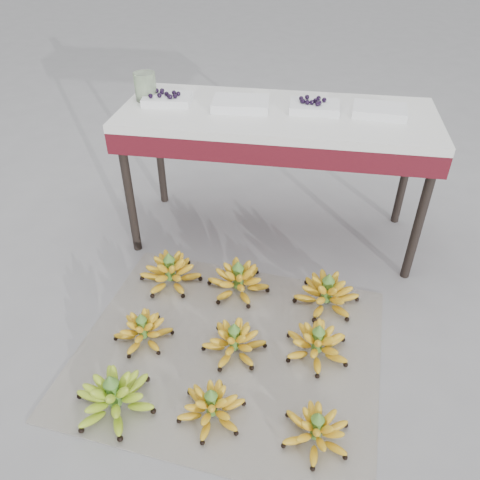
% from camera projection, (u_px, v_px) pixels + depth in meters
% --- Properties ---
extents(ground, '(60.00, 60.00, 0.00)m').
position_uv_depth(ground, '(240.00, 352.00, 1.98)').
color(ground, gray).
rests_on(ground, ground).
extents(newspaper_mat, '(1.35, 1.17, 0.01)m').
position_uv_depth(newspaper_mat, '(229.00, 350.00, 1.99)').
color(newspaper_mat, beige).
rests_on(newspaper_mat, ground).
extents(bunch_front_left, '(0.39, 0.39, 0.18)m').
position_uv_depth(bunch_front_left, '(114.00, 397.00, 1.73)').
color(bunch_front_left, '#87BA2A').
rests_on(bunch_front_left, newspaper_mat).
extents(bunch_front_center, '(0.32, 0.32, 0.15)m').
position_uv_depth(bunch_front_center, '(212.00, 406.00, 1.71)').
color(bunch_front_center, gold).
rests_on(bunch_front_center, newspaper_mat).
extents(bunch_front_right, '(0.31, 0.31, 0.15)m').
position_uv_depth(bunch_front_right, '(316.00, 430.00, 1.63)').
color(bunch_front_right, gold).
rests_on(bunch_front_right, newspaper_mat).
extents(bunch_mid_left, '(0.30, 0.30, 0.15)m').
position_uv_depth(bunch_mid_left, '(143.00, 330.00, 2.01)').
color(bunch_mid_left, gold).
rests_on(bunch_mid_left, newspaper_mat).
extents(bunch_mid_center, '(0.28, 0.28, 0.16)m').
position_uv_depth(bunch_mid_center, '(234.00, 341.00, 1.95)').
color(bunch_mid_center, gold).
rests_on(bunch_mid_center, newspaper_mat).
extents(bunch_mid_right, '(0.35, 0.35, 0.17)m').
position_uv_depth(bunch_mid_right, '(317.00, 344.00, 1.94)').
color(bunch_mid_right, gold).
rests_on(bunch_mid_right, newspaper_mat).
extents(bunch_back_left, '(0.34, 0.34, 0.18)m').
position_uv_depth(bunch_back_left, '(170.00, 272.00, 2.30)').
color(bunch_back_left, gold).
rests_on(bunch_back_left, newspaper_mat).
extents(bunch_back_center, '(0.39, 0.39, 0.18)m').
position_uv_depth(bunch_back_center, '(238.00, 280.00, 2.25)').
color(bunch_back_center, gold).
rests_on(bunch_back_center, newspaper_mat).
extents(bunch_back_right, '(0.35, 0.35, 0.18)m').
position_uv_depth(bunch_back_right, '(327.00, 293.00, 2.18)').
color(bunch_back_right, gold).
rests_on(bunch_back_right, newspaper_mat).
extents(vendor_table, '(1.52, 0.61, 0.73)m').
position_uv_depth(vendor_table, '(277.00, 127.00, 2.29)').
color(vendor_table, black).
rests_on(vendor_table, ground).
extents(tray_far_left, '(0.25, 0.19, 0.06)m').
position_uv_depth(tray_far_left, '(167.00, 99.00, 2.31)').
color(tray_far_left, silver).
rests_on(tray_far_left, vendor_table).
extents(tray_left, '(0.28, 0.21, 0.04)m').
position_uv_depth(tray_left, '(241.00, 104.00, 2.26)').
color(tray_left, silver).
rests_on(tray_left, vendor_table).
extents(tray_right, '(0.24, 0.17, 0.06)m').
position_uv_depth(tray_right, '(314.00, 106.00, 2.23)').
color(tray_right, silver).
rests_on(tray_right, vendor_table).
extents(tray_far_right, '(0.26, 0.20, 0.04)m').
position_uv_depth(tray_far_right, '(380.00, 111.00, 2.19)').
color(tray_far_right, silver).
rests_on(tray_far_right, vendor_table).
extents(glass_jar, '(0.13, 0.13, 0.14)m').
position_uv_depth(glass_jar, '(145.00, 87.00, 2.32)').
color(glass_jar, '#B6D0A5').
rests_on(glass_jar, vendor_table).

